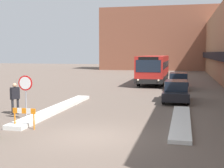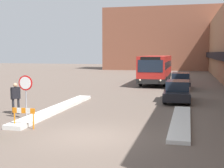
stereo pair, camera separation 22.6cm
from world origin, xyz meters
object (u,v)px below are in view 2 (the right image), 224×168
(parked_car_front, at_px, (178,91))
(parked_car_back, at_px, (181,81))
(city_bus, at_px, (156,68))
(construction_barricade, at_px, (24,114))
(stop_sign, at_px, (26,88))
(pedestrian, at_px, (16,95))

(parked_car_front, bearing_deg, parked_car_back, 90.00)
(city_bus, distance_m, parked_car_front, 13.17)
(city_bus, relative_size, parked_car_back, 2.57)
(city_bus, relative_size, construction_barricade, 10.21)
(parked_car_back, relative_size, construction_barricade, 3.97)
(parked_car_back, height_order, stop_sign, stop_sign)
(parked_car_front, xyz_separation_m, stop_sign, (-7.26, -7.99, 0.92))
(parked_car_front, distance_m, parked_car_back, 7.75)
(parked_car_front, xyz_separation_m, construction_barricade, (-6.42, -9.72, -0.06))
(construction_barricade, bearing_deg, parked_car_front, 56.58)
(pedestrian, bearing_deg, stop_sign, -95.30)
(pedestrian, bearing_deg, city_bus, 20.73)
(stop_sign, bearing_deg, pedestrian, 137.65)
(stop_sign, distance_m, construction_barricade, 2.16)
(city_bus, bearing_deg, stop_sign, -102.05)
(construction_barricade, bearing_deg, stop_sign, 116.06)
(parked_car_back, xyz_separation_m, stop_sign, (-7.26, -15.75, 0.87))
(stop_sign, distance_m, pedestrian, 1.86)
(parked_car_back, height_order, construction_barricade, parked_car_back)
(parked_car_back, relative_size, pedestrian, 2.51)
(stop_sign, bearing_deg, parked_car_front, 47.74)
(city_bus, height_order, parked_car_front, city_bus)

